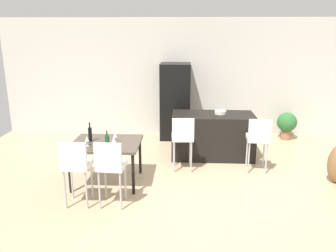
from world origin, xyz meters
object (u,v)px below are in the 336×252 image
Objects in this scene: wine_bottle_far at (90,134)px; refrigerator at (175,101)px; bar_chair_middle at (258,137)px; dining_chair_near at (76,163)px; kitchen_island at (212,135)px; dining_table at (106,146)px; bar_chair_left at (183,135)px; potted_plant at (287,123)px; wine_bottle_left at (107,143)px; fruit_bowl at (220,112)px; wine_glass_right at (87,139)px; dining_chair_far at (110,164)px; wine_glass_middle at (115,135)px; wine_glass_near at (114,140)px.

wine_bottle_far is 0.18× the size of refrigerator.
dining_chair_near is (-2.97, -1.45, 0.00)m from bar_chair_middle.
dining_chair_near is (-2.20, -2.24, 0.24)m from kitchen_island.
bar_chair_middle reaches higher than dining_table.
refrigerator is (1.37, 3.53, 0.22)m from dining_chair_near.
potted_plant is (2.53, 2.07, -0.30)m from bar_chair_left.
potted_plant is (1.13, 2.07, -0.30)m from bar_chair_middle.
wine_bottle_left is at bearing -107.81° from refrigerator.
fruit_bowl is (2.35, 2.28, 0.26)m from dining_chair_near.
dining_chair_far is at bearing -51.21° from wine_glass_right.
fruit_bowl is (1.96, 1.83, 0.08)m from wine_bottle_left.
wine_bottle_far is 1.92× the size of wine_glass_middle.
bar_chair_middle reaches higher than wine_glass_middle.
refrigerator is 2.78m from potted_plant.
fruit_bowl is 0.36× the size of potted_plant.
wine_glass_middle is at bearing 85.14° from wine_bottle_left.
wine_glass_middle is (-1.78, -1.35, 0.40)m from kitchen_island.
kitchen_island is 0.92× the size of refrigerator.
wine_glass_middle is at bearing -142.71° from kitchen_island.
dining_table is 6.70× the size of wine_glass_near.
wine_glass_right is at bearing -144.18° from kitchen_island.
wine_glass_near is at bearing 69.18° from wine_bottle_left.
kitchen_island reaches higher than dining_table.
dining_chair_far is 1.07m from wine_bottle_far.
kitchen_island is at bearing 35.68° from dining_table.
dining_table is at bearing 128.56° from wine_glass_near.
dining_table is at bearing -144.32° from kitchen_island.
dining_chair_near is at bearing -115.15° from wine_glass_middle.
fruit_bowl reaches higher than potted_plant.
wine_glass_near is at bearing -161.92° from bar_chair_middle.
wine_bottle_far is (-2.99, -0.54, 0.17)m from bar_chair_middle.
wine_bottle_far is at bearing 93.61° from wine_glass_right.
bar_chair_left is 1.79m from dining_chair_far.
wine_glass_right is 3.19m from refrigerator.
bar_chair_middle is 2.64m from refrigerator.
wine_glass_right is at bearing -165.09° from bar_chair_middle.
wine_glass_near is at bearing 54.38° from dining_chair_near.
wine_bottle_far is at bearing -161.19° from bar_chair_left.
refrigerator is at bearing 67.50° from dining_table.
dining_table is 3.59× the size of wine_bottle_left.
potted_plant is at bearing 34.77° from dining_table.
refrigerator is (0.85, 3.53, 0.22)m from dining_chair_far.
kitchen_island is 9.73× the size of wine_glass_middle.
kitchen_island is at bearing 45.62° from dining_chair_near.
kitchen_island is 5.06× the size of wine_bottle_far.
wine_glass_middle is (-1.16, -0.56, 0.17)m from bar_chair_left.
dining_table is at bearing -10.01° from wine_bottle_far.
kitchen_island is 9.73× the size of wine_glass_right.
wine_glass_right is at bearing -153.32° from bar_chair_left.
wine_bottle_left is 2.69m from fruit_bowl.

